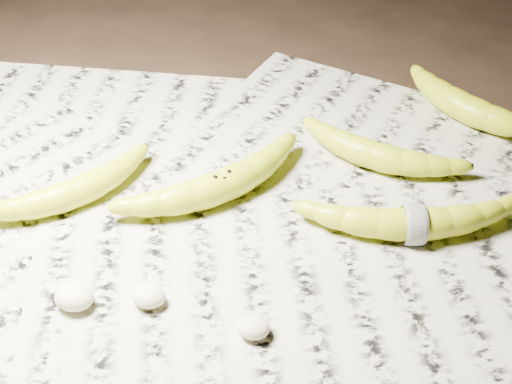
% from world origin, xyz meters
% --- Properties ---
extents(ground, '(3.00, 3.00, 0.00)m').
position_xyz_m(ground, '(0.00, 0.00, 0.00)').
color(ground, black).
rests_on(ground, ground).
extents(newspaper_patch, '(0.90, 0.70, 0.01)m').
position_xyz_m(newspaper_patch, '(-0.02, -0.01, 0.00)').
color(newspaper_patch, '#B7B39C').
rests_on(newspaper_patch, ground).
extents(banana_left_b, '(0.16, 0.17, 0.03)m').
position_xyz_m(banana_left_b, '(-0.18, -0.02, 0.03)').
color(banana_left_b, '#CBD91B').
rests_on(banana_left_b, newspaper_patch).
extents(banana_center, '(0.19, 0.19, 0.04)m').
position_xyz_m(banana_center, '(-0.02, 0.02, 0.03)').
color(banana_center, '#CBD91B').
rests_on(banana_center, newspaper_patch).
extents(banana_taped, '(0.22, 0.11, 0.04)m').
position_xyz_m(banana_taped, '(0.19, 0.00, 0.03)').
color(banana_taped, '#CBD91B').
rests_on(banana_taped, newspaper_patch).
extents(banana_upper_a, '(0.19, 0.10, 0.03)m').
position_xyz_m(banana_upper_a, '(0.14, 0.12, 0.03)').
color(banana_upper_a, '#CBD91B').
rests_on(banana_upper_a, newspaper_patch).
extents(banana_upper_b, '(0.19, 0.16, 0.04)m').
position_xyz_m(banana_upper_b, '(0.25, 0.24, 0.03)').
color(banana_upper_b, '#CBD91B').
rests_on(banana_upper_b, newspaper_patch).
extents(measuring_tape, '(0.01, 0.05, 0.05)m').
position_xyz_m(measuring_tape, '(0.19, 0.00, 0.03)').
color(measuring_tape, white).
rests_on(measuring_tape, newspaper_patch).
extents(flesh_chunk_a, '(0.04, 0.03, 0.02)m').
position_xyz_m(flesh_chunk_a, '(-0.13, -0.16, 0.02)').
color(flesh_chunk_a, beige).
rests_on(flesh_chunk_a, newspaper_patch).
extents(flesh_chunk_b, '(0.03, 0.03, 0.02)m').
position_xyz_m(flesh_chunk_b, '(-0.06, -0.14, 0.02)').
color(flesh_chunk_b, beige).
rests_on(flesh_chunk_b, newspaper_patch).
extents(flesh_chunk_c, '(0.03, 0.03, 0.02)m').
position_xyz_m(flesh_chunk_c, '(0.05, -0.16, 0.02)').
color(flesh_chunk_c, beige).
rests_on(flesh_chunk_c, newspaper_patch).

